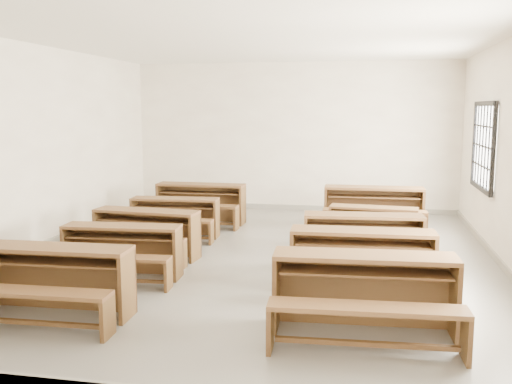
% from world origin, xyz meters
% --- Properties ---
extents(room, '(8.50, 8.50, 3.20)m').
position_xyz_m(room, '(0.09, 0.00, 2.14)').
color(room, slate).
rests_on(room, ground).
extents(desk_set_0, '(1.71, 0.92, 0.76)m').
position_xyz_m(desk_set_0, '(-1.67, -2.76, 0.44)').
color(desk_set_0, brown).
rests_on(desk_set_0, ground).
extents(desk_set_1, '(1.60, 0.90, 0.70)m').
position_xyz_m(desk_set_1, '(-1.55, -1.30, 0.41)').
color(desk_set_1, brown).
rests_on(desk_set_1, ground).
extents(desk_set_2, '(1.66, 0.96, 0.72)m').
position_xyz_m(desk_set_2, '(-1.63, -0.28, 0.42)').
color(desk_set_2, brown).
rests_on(desk_set_2, ground).
extents(desk_set_3, '(1.56, 0.88, 0.68)m').
position_xyz_m(desk_set_3, '(-1.66, 1.13, 0.40)').
color(desk_set_3, brown).
rests_on(desk_set_3, ground).
extents(desk_set_4, '(1.72, 0.90, 0.77)m').
position_xyz_m(desk_set_4, '(-1.57, 2.37, 0.45)').
color(desk_set_4, brown).
rests_on(desk_set_4, ground).
extents(desk_set_5, '(1.83, 1.02, 0.80)m').
position_xyz_m(desk_set_5, '(1.59, -2.63, 0.47)').
color(desk_set_5, brown).
rests_on(desk_set_5, ground).
extents(desk_set_6, '(1.75, 0.95, 0.77)m').
position_xyz_m(desk_set_6, '(1.56, -1.35, 0.45)').
color(desk_set_6, brown).
rests_on(desk_set_6, ground).
extents(desk_set_7, '(1.72, 0.99, 0.74)m').
position_xyz_m(desk_set_7, '(1.57, -0.16, 0.43)').
color(desk_set_7, brown).
rests_on(desk_set_7, ground).
extents(desk_set_8, '(1.47, 0.86, 0.63)m').
position_xyz_m(desk_set_8, '(1.71, 1.16, 0.37)').
color(desk_set_8, brown).
rests_on(desk_set_8, ground).
extents(desk_set_9, '(1.80, 0.97, 0.80)m').
position_xyz_m(desk_set_9, '(1.72, 2.33, 0.47)').
color(desk_set_9, brown).
rests_on(desk_set_9, ground).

